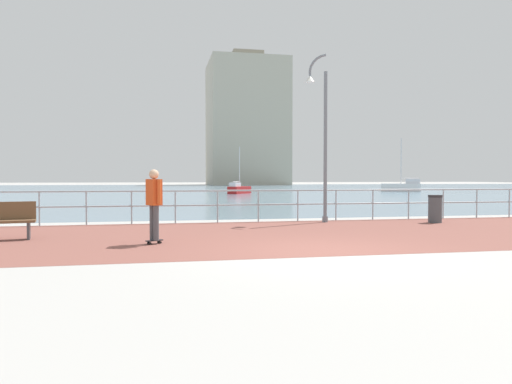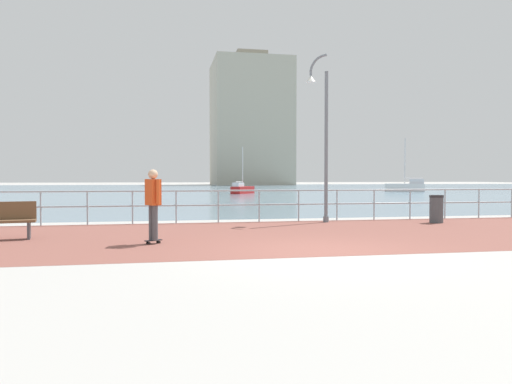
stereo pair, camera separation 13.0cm
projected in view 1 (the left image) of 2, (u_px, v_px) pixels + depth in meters
ground at (193, 192)px, 48.99m from camera, size 220.00×220.00×0.00m
brick_paving at (286, 234)px, 12.75m from camera, size 28.00×7.37×0.01m
harbor_water at (186, 190)px, 60.45m from camera, size 180.00×88.00×0.00m
waterfront_railing at (258, 200)px, 16.34m from camera, size 25.25×0.06×1.10m
lamppost at (321, 130)px, 16.17m from camera, size 0.73×0.57×5.67m
skateboarder at (154, 199)px, 10.83m from camera, size 0.40×0.52×1.69m
trash_bin at (435, 209)px, 15.99m from camera, size 0.46×0.46×0.93m
sailboat_gray at (402, 187)px, 51.82m from camera, size 4.21×3.14×5.78m
sailboat_blue at (239, 189)px, 45.44m from camera, size 2.65×3.15×4.46m
tower_glass at (246, 123)px, 103.15m from camera, size 16.16×15.65×28.31m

